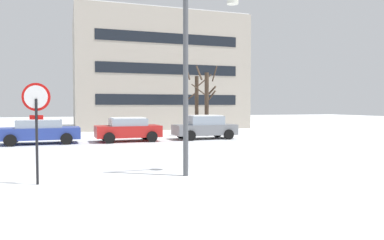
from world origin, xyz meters
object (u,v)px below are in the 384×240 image
Objects in this scene: parked_car_gray at (205,127)px; street_lamp at (196,60)px; parked_car_red at (128,129)px; parked_car_blue at (40,131)px; stop_sign at (36,113)px.

street_lamp is at bearing -111.99° from parked_car_gray.
parked_car_gray reaches higher than parked_car_red.
parked_car_gray is (9.81, -0.14, 0.04)m from parked_car_blue.
parked_car_red is (4.90, -0.15, 0.01)m from parked_car_blue.
stop_sign is 12.07m from parked_car_red.
street_lamp is (4.53, -0.08, 1.59)m from stop_sign.
street_lamp is 1.44× the size of parked_car_gray.
parked_car_red is at bearing 91.64° from street_lamp.
stop_sign is at bearing -110.50° from parked_car_red.
street_lamp reaches higher than parked_car_gray.
street_lamp is at bearing -88.36° from parked_car_red.
parked_car_blue is (-0.70, 11.40, -1.21)m from stop_sign.
parked_car_blue is at bearing 179.18° from parked_car_gray.
parked_car_gray is at bearing -0.82° from parked_car_blue.
parked_car_gray is at bearing 51.03° from stop_sign.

